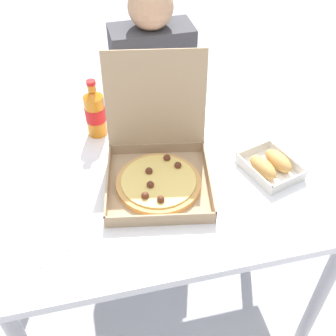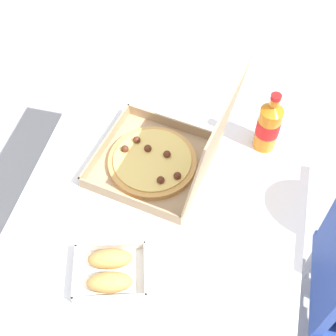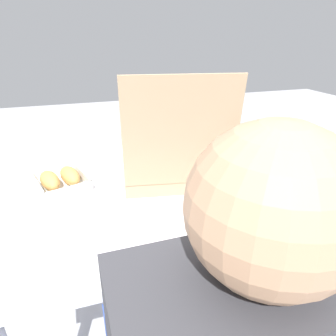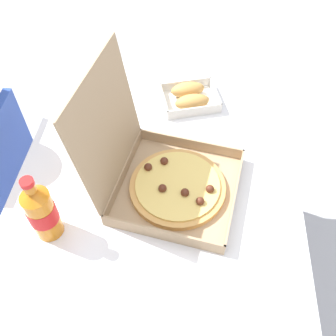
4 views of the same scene
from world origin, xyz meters
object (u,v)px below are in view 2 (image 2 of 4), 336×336
(bread_side_box, at_px, (110,271))
(paper_menu, at_px, (142,82))
(pizza_box_open, at_px, (163,158))
(cola_bottle, at_px, (269,125))

(bread_side_box, height_order, paper_menu, bread_side_box)
(pizza_box_open, height_order, bread_side_box, pizza_box_open)
(pizza_box_open, distance_m, bread_side_box, 0.38)
(bread_side_box, bearing_deg, cola_bottle, 147.84)
(pizza_box_open, bearing_deg, paper_menu, -154.70)
(pizza_box_open, relative_size, bread_side_box, 1.94)
(cola_bottle, distance_m, paper_menu, 0.51)
(pizza_box_open, relative_size, cola_bottle, 1.95)
(pizza_box_open, bearing_deg, bread_side_box, -7.46)
(pizza_box_open, bearing_deg, cola_bottle, 119.97)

